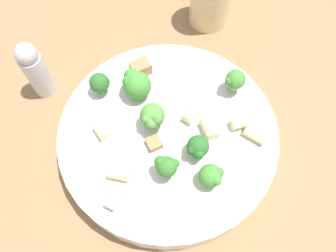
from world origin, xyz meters
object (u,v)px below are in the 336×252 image
broccoli_floret_6 (198,147)px  broccoli_floret_3 (152,117)px  pepper_shaker (35,69)px  rigatoni_5 (102,131)px  broccoli_floret_0 (100,83)px  broccoli_floret_5 (234,80)px  pasta_bowl (168,135)px  rigatoni_0 (192,114)px  broccoli_floret_4 (166,166)px  rigatoni_2 (241,123)px  chicken_chunk_1 (154,143)px  rigatoni_3 (115,198)px  rigatoni_4 (255,135)px  rigatoni_6 (119,174)px  rigatoni_1 (209,128)px  chicken_chunk_0 (141,68)px  broccoli_floret_1 (136,84)px  broccoli_floret_2 (211,176)px

broccoli_floret_6 → broccoli_floret_3: bearing=-10.9°
pepper_shaker → rigatoni_5: bearing=161.0°
broccoli_floret_0 → broccoli_floret_5: broccoli_floret_5 is taller
pasta_bowl → rigatoni_0: size_ratio=11.73×
broccoli_floret_0 → broccoli_floret_3: 0.08m
broccoli_floret_4 → rigatoni_2: (-0.06, -0.09, -0.02)m
rigatoni_5 → chicken_chunk_1: rigatoni_5 is taller
broccoli_floret_6 → rigatoni_3: broccoli_floret_6 is taller
rigatoni_5 → rigatoni_4: bearing=-157.5°
rigatoni_4 → chicken_chunk_1: size_ratio=1.64×
pasta_bowl → rigatoni_3: size_ratio=11.43×
rigatoni_0 → rigatoni_5: bearing=36.1°
rigatoni_6 → rigatoni_4: bearing=-138.9°
broccoli_floret_4 → chicken_chunk_1: bearing=-43.9°
rigatoni_2 → rigatoni_1: bearing=36.2°
rigatoni_1 → chicken_chunk_0: same height
rigatoni_3 → rigatoni_4: bearing=-130.6°
broccoli_floret_3 → rigatoni_5: bearing=34.1°
broccoli_floret_1 → chicken_chunk_0: (0.01, -0.03, -0.01)m
pasta_bowl → rigatoni_5: bearing=27.8°
rigatoni_2 → pepper_shaker: (0.28, 0.04, 0.00)m
rigatoni_6 → chicken_chunk_0: 0.15m
broccoli_floret_4 → rigatoni_5: broccoli_floret_4 is taller
broccoli_floret_3 → broccoli_floret_6: bearing=169.1°
chicken_chunk_0 → pepper_shaker: bearing=25.0°
broccoli_floret_3 → broccoli_floret_2: bearing=157.0°
pasta_bowl → chicken_chunk_1: (0.01, 0.03, 0.02)m
pasta_bowl → rigatoni_0: 0.04m
rigatoni_1 → broccoli_floret_6: bearing=85.1°
rigatoni_2 → broccoli_floret_1: bearing=4.3°
broccoli_floret_5 → rigatoni_5: size_ratio=1.78×
pasta_bowl → pepper_shaker: size_ratio=2.93×
pasta_bowl → rigatoni_6: size_ratio=11.73×
broccoli_floret_4 → chicken_chunk_0: 0.15m
broccoli_floret_1 → rigatoni_3: (-0.04, 0.14, -0.02)m
broccoli_floret_4 → broccoli_floret_5: bearing=-102.7°
pasta_bowl → broccoli_floret_6: 0.06m
rigatoni_5 → pepper_shaker: pepper_shaker is taller
pasta_bowl → broccoli_floret_1: (0.06, -0.03, 0.04)m
broccoli_floret_0 → rigatoni_6: size_ratio=1.39×
broccoli_floret_6 → rigatoni_6: (0.07, 0.06, -0.01)m
rigatoni_6 → chicken_chunk_1: size_ratio=1.39×
rigatoni_0 → rigatoni_1: size_ratio=0.89×
broccoli_floret_2 → rigatoni_0: 0.09m
broccoli_floret_0 → rigatoni_4: broccoli_floret_0 is taller
pasta_bowl → chicken_chunk_0: 0.10m
rigatoni_2 → pepper_shaker: bearing=7.6°
broccoli_floret_0 → rigatoni_3: broccoli_floret_0 is taller
broccoli_floret_5 → broccoli_floret_6: size_ratio=1.17×
broccoli_floret_3 → rigatoni_6: size_ratio=1.55×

